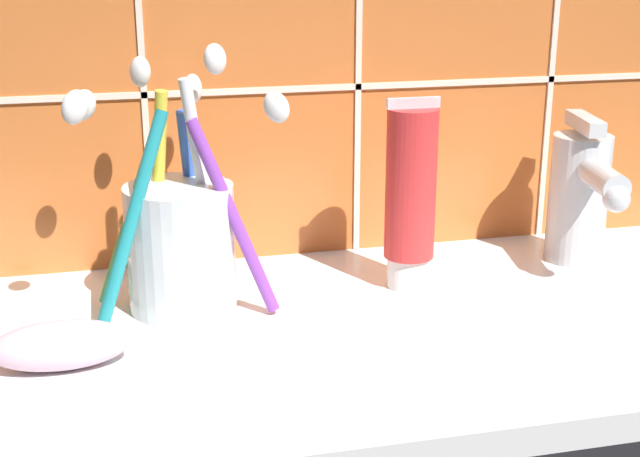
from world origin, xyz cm
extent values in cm
cube|color=white|center=(0.00, 0.00, 1.00)|extent=(69.40, 31.22, 2.00)
cube|color=#C6662D|center=(0.00, 15.86, 21.36)|extent=(79.40, 1.50, 42.72)
cube|color=beige|center=(0.00, 15.01, 16.23)|extent=(79.40, 0.24, 0.50)
cube|color=beige|center=(-15.62, 15.01, 21.36)|extent=(0.50, 0.24, 42.72)
cube|color=beige|center=(1.74, 15.01, 21.36)|extent=(0.50, 0.24, 42.72)
cube|color=beige|center=(19.09, 15.01, 21.36)|extent=(0.50, 0.24, 42.72)
cylinder|color=silver|center=(-14.02, 5.86, 6.63)|extent=(7.86, 7.86, 9.25)
cylinder|color=white|center=(-12.13, 6.41, 10.60)|extent=(3.34, 2.29, 16.53)
ellipsoid|color=white|center=(-10.92, 7.02, 19.89)|extent=(2.36, 2.06, 2.42)
cylinder|color=blue|center=(-12.80, 9.01, 9.32)|extent=(2.21, 4.13, 14.04)
ellipsoid|color=white|center=(-12.19, 10.74, 17.31)|extent=(1.94, 2.45, 2.52)
cylinder|color=yellow|center=(-15.33, 7.79, 10.12)|extent=(2.46, 2.97, 15.57)
ellipsoid|color=white|center=(-16.02, 8.77, 18.94)|extent=(2.20, 2.36, 2.41)
cylinder|color=green|center=(-17.36, 6.44, 9.19)|extent=(5.74, 2.69, 13.88)
ellipsoid|color=white|center=(-20.04, 7.34, 17.01)|extent=(2.63, 1.98, 2.64)
cylinder|color=teal|center=(-17.46, 2.93, 9.68)|extent=(6.31, 4.05, 14.89)
ellipsoid|color=white|center=(-20.40, 1.30, 17.97)|extent=(2.72, 2.30, 2.67)
cylinder|color=purple|center=(-10.39, 3.89, 9.27)|extent=(6.28, 3.15, 14.07)
ellipsoid|color=white|center=(-7.41, 2.73, 17.15)|extent=(2.70, 2.08, 2.67)
cylinder|color=white|center=(3.37, 5.86, 3.26)|extent=(3.28, 3.28, 2.53)
cylinder|color=red|center=(3.37, 5.86, 10.28)|extent=(3.85, 3.85, 11.50)
cube|color=silver|center=(3.37, 5.86, 16.43)|extent=(4.05, 0.36, 0.80)
cylinder|color=silver|center=(18.97, 8.50, 7.33)|extent=(4.83, 4.83, 10.65)
cylinder|color=silver|center=(18.30, 4.63, 10.31)|extent=(3.49, 8.12, 2.17)
sphere|color=silver|center=(17.63, 0.75, 9.59)|extent=(2.03, 2.03, 2.03)
cube|color=silver|center=(18.97, 8.50, 13.65)|extent=(2.41, 6.15, 1.20)
ellipsoid|color=#DBB2C6|center=(-22.42, -2.08, 3.51)|extent=(8.82, 4.06, 3.03)
camera|label=1|loc=(-18.27, -55.47, 28.18)|focal=50.00mm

